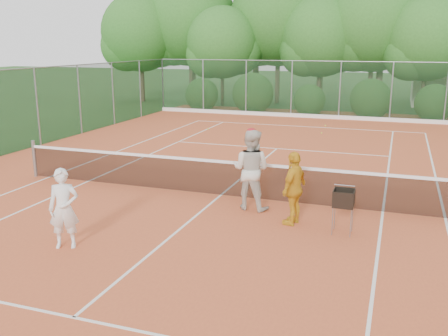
# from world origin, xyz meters

# --- Properties ---
(ground) EXTENTS (120.00, 120.00, 0.00)m
(ground) POSITION_xyz_m (0.00, 0.00, 0.00)
(ground) COLOR #22491A
(ground) RESTS_ON ground
(clay_court) EXTENTS (18.00, 36.00, 0.02)m
(clay_court) POSITION_xyz_m (0.00, 0.00, 0.01)
(clay_court) COLOR #CA582E
(clay_court) RESTS_ON ground
(tennis_net) EXTENTS (11.97, 0.10, 1.10)m
(tennis_net) POSITION_xyz_m (0.00, 0.00, 0.53)
(tennis_net) COLOR gray
(tennis_net) RESTS_ON clay_court
(player_white) EXTENTS (0.69, 0.59, 1.59)m
(player_white) POSITION_xyz_m (-1.72, -4.22, 0.82)
(player_white) COLOR white
(player_white) RESTS_ON clay_court
(player_center_grp) EXTENTS (1.04, 0.86, 1.98)m
(player_center_grp) POSITION_xyz_m (1.04, -0.74, 1.00)
(player_center_grp) COLOR beige
(player_center_grp) RESTS_ON clay_court
(player_yellow) EXTENTS (0.63, 1.04, 1.65)m
(player_yellow) POSITION_xyz_m (2.24, -1.44, 0.84)
(player_yellow) COLOR gold
(player_yellow) RESTS_ON clay_court
(ball_hopper) EXTENTS (0.42, 0.42, 0.96)m
(ball_hopper) POSITION_xyz_m (3.34, -1.67, 0.78)
(ball_hopper) COLOR gray
(ball_hopper) RESTS_ON clay_court
(stray_ball_a) EXTENTS (0.07, 0.07, 0.07)m
(stray_ball_a) POSITION_xyz_m (-4.04, 9.56, 0.05)
(stray_ball_a) COLOR #CDEA36
(stray_ball_a) RESTS_ON clay_court
(stray_ball_b) EXTENTS (0.07, 0.07, 0.07)m
(stray_ball_b) POSITION_xyz_m (0.99, 12.33, 0.05)
(stray_ball_b) COLOR #CFE334
(stray_ball_b) RESTS_ON clay_court
(stray_ball_c) EXTENTS (0.07, 0.07, 0.07)m
(stray_ball_c) POSITION_xyz_m (1.12, 10.21, 0.05)
(stray_ball_c) COLOR #BFE234
(stray_ball_c) RESTS_ON clay_court
(court_markings) EXTENTS (11.03, 23.83, 0.01)m
(court_markings) POSITION_xyz_m (0.00, 0.00, 0.02)
(court_markings) COLOR white
(court_markings) RESTS_ON clay_court
(fence_back) EXTENTS (18.07, 0.07, 3.00)m
(fence_back) POSITION_xyz_m (0.00, 15.00, 1.52)
(fence_back) COLOR #19381E
(fence_back) RESTS_ON clay_court
(tropical_treeline) EXTENTS (32.10, 8.49, 15.03)m
(tropical_treeline) POSITION_xyz_m (1.43, 20.22, 5.11)
(tropical_treeline) COLOR brown
(tropical_treeline) RESTS_ON ground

